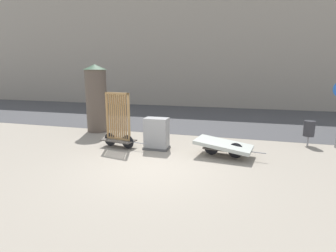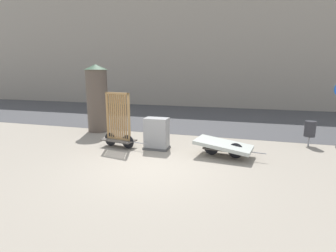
# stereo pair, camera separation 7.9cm
# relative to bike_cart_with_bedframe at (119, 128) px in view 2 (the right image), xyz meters

# --- Properties ---
(ground_plane) EXTENTS (60.00, 60.00, 0.00)m
(ground_plane) POSITION_rel_bike_cart_with_bedframe_xyz_m (1.85, -1.70, -0.72)
(ground_plane) COLOR gray
(road_strip) EXTENTS (56.00, 9.41, 0.01)m
(road_strip) POSITION_rel_bike_cart_with_bedframe_xyz_m (1.85, 7.17, -0.72)
(road_strip) COLOR #424244
(road_strip) RESTS_ON ground_plane
(building_facade) EXTENTS (48.00, 4.00, 9.19)m
(building_facade) POSITION_rel_bike_cart_with_bedframe_xyz_m (1.85, 13.88, 3.88)
(building_facade) COLOR #9E9384
(building_facade) RESTS_ON ground_plane
(bike_cart_with_bedframe) EXTENTS (1.94, 0.79, 1.97)m
(bike_cart_with_bedframe) POSITION_rel_bike_cart_with_bedframe_xyz_m (0.00, 0.00, 0.00)
(bike_cart_with_bedframe) COLOR #4C4742
(bike_cart_with_bedframe) RESTS_ON ground_plane
(bike_cart_with_mattress) EXTENTS (2.24, 1.25, 0.54)m
(bike_cart_with_mattress) POSITION_rel_bike_cart_with_bedframe_xyz_m (3.70, 0.00, -0.36)
(bike_cart_with_mattress) COLOR #4C4742
(bike_cart_with_mattress) RESTS_ON ground_plane
(utility_cabinet) EXTENTS (0.87, 0.56, 1.11)m
(utility_cabinet) POSITION_rel_bike_cart_with_bedframe_xyz_m (1.38, 0.17, -0.21)
(utility_cabinet) COLOR #4C4C4C
(utility_cabinet) RESTS_ON ground_plane
(trash_bin) EXTENTS (0.38, 0.38, 0.93)m
(trash_bin) POSITION_rel_bike_cart_with_bedframe_xyz_m (6.59, 2.12, -0.08)
(trash_bin) COLOR gray
(trash_bin) RESTS_ON ground_plane
(advertising_column) EXTENTS (1.04, 1.04, 3.00)m
(advertising_column) POSITION_rel_bike_cart_with_bedframe_xyz_m (-2.12, 2.12, 0.81)
(advertising_column) COLOR brown
(advertising_column) RESTS_ON ground_plane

